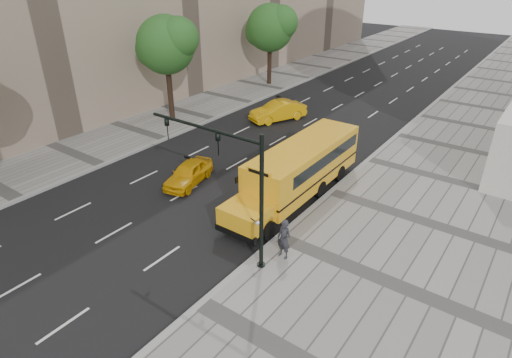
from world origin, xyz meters
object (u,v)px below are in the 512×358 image
Objects in this scene: taxi_near at (189,173)px; pedestrian at (284,239)px; tree_b at (166,44)px; school_bus at (301,166)px; tree_c at (271,27)px; traffic_signal at (234,178)px; taxi_far at (278,111)px.

pedestrian is at bearing -31.33° from taxi_near.
pedestrian is (17.47, -10.12, -5.19)m from tree_b.
school_bus is 6.88m from taxi_near.
tree_c is 24.30m from school_bus.
school_bus is at bearing 95.72° from traffic_signal.
pedestrian is at bearing -54.53° from tree_c.
tree_c reaches higher than school_bus.
tree_c is 1.29× the size of traffic_signal.
tree_c reaches higher than traffic_signal.
taxi_near is 0.82× the size of taxi_far.
tree_b is 2.15× the size of taxi_near.
taxi_near is at bearing 149.66° from traffic_signal.
tree_c is 1.71× the size of taxi_far.
tree_c is at bearing 152.20° from taxi_far.
tree_b is at bearing -90.02° from tree_c.
tree_b is 19.36m from traffic_signal.
tree_b is 4.42× the size of pedestrian.
taxi_far is at bearing 129.20° from school_bus.
traffic_signal is at bearing -141.58° from pedestrian.
taxi_far is 18.86m from pedestrian.
school_bus is at bearing -16.22° from tree_b.
taxi_far is (-1.87, 12.73, 0.12)m from taxi_near.
pedestrian is (17.47, -24.52, -4.82)m from tree_c.
tree_c is 2.08× the size of taxi_near.
taxi_near is 8.62m from traffic_signal.
school_bus is (14.91, -18.73, -4.17)m from tree_c.
tree_c is 30.06m from traffic_signal.
tree_c reaches higher than pedestrian.
tree_b is 0.74× the size of school_bus.
tree_c is at bearing 133.00° from pedestrian.
taxi_near is (-6.14, -2.90, -1.09)m from school_bus.
pedestrian is (8.70, -2.88, 0.44)m from taxi_near.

